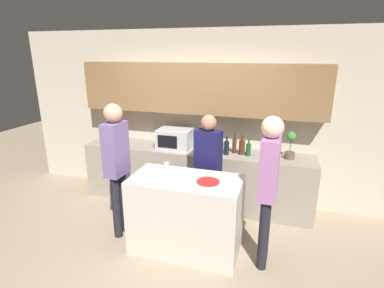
{
  "coord_description": "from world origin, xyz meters",
  "views": [
    {
      "loc": [
        1.26,
        -2.85,
        2.35
      ],
      "look_at": [
        0.24,
        0.45,
        1.29
      ],
      "focal_mm": 28.0,
      "sensor_mm": 36.0,
      "label": 1
    }
  ],
  "objects_px": {
    "toaster": "(114,137)",
    "person_right": "(268,180)",
    "bottle_2": "(227,148)",
    "cup_0": "(166,166)",
    "bottle_3": "(234,145)",
    "potted_plant": "(290,145)",
    "bottle_0": "(215,143)",
    "bottle_4": "(242,147)",
    "bottle_1": "(222,145)",
    "person_center": "(116,159)",
    "plate_on_island": "(208,182)",
    "bottle_5": "(248,149)",
    "person_left": "(208,162)",
    "microwave": "(175,139)"
  },
  "relations": [
    {
      "from": "bottle_2",
      "to": "cup_0",
      "type": "xyz_separation_m",
      "value": [
        -0.59,
        -0.89,
        -0.03
      ]
    },
    {
      "from": "cup_0",
      "to": "bottle_4",
      "type": "bearing_deg",
      "value": 49.71
    },
    {
      "from": "bottle_1",
      "to": "person_center",
      "type": "distance_m",
      "value": 1.61
    },
    {
      "from": "microwave",
      "to": "bottle_4",
      "type": "xyz_separation_m",
      "value": [
        1.05,
        -0.01,
        -0.04
      ]
    },
    {
      "from": "bottle_0",
      "to": "bottle_5",
      "type": "distance_m",
      "value": 0.55
    },
    {
      "from": "toaster",
      "to": "bottle_3",
      "type": "xyz_separation_m",
      "value": [
        2.01,
        0.03,
        0.03
      ]
    },
    {
      "from": "bottle_3",
      "to": "plate_on_island",
      "type": "distance_m",
      "value": 1.23
    },
    {
      "from": "microwave",
      "to": "toaster",
      "type": "distance_m",
      "value": 1.08
    },
    {
      "from": "microwave",
      "to": "bottle_2",
      "type": "relative_size",
      "value": 1.88
    },
    {
      "from": "bottle_5",
      "to": "bottle_0",
      "type": "bearing_deg",
      "value": 166.56
    },
    {
      "from": "bottle_0",
      "to": "bottle_3",
      "type": "distance_m",
      "value": 0.32
    },
    {
      "from": "bottle_2",
      "to": "bottle_3",
      "type": "height_order",
      "value": "bottle_3"
    },
    {
      "from": "microwave",
      "to": "bottle_4",
      "type": "distance_m",
      "value": 1.05
    },
    {
      "from": "bottle_5",
      "to": "person_center",
      "type": "distance_m",
      "value": 1.87
    },
    {
      "from": "bottle_2",
      "to": "person_center",
      "type": "relative_size",
      "value": 0.16
    },
    {
      "from": "potted_plant",
      "to": "bottle_0",
      "type": "distance_m",
      "value": 1.11
    },
    {
      "from": "toaster",
      "to": "cup_0",
      "type": "distance_m",
      "value": 1.64
    },
    {
      "from": "bottle_1",
      "to": "bottle_5",
      "type": "relative_size",
      "value": 1.05
    },
    {
      "from": "bottle_2",
      "to": "plate_on_island",
      "type": "height_order",
      "value": "bottle_2"
    },
    {
      "from": "cup_0",
      "to": "person_left",
      "type": "relative_size",
      "value": 0.06
    },
    {
      "from": "bottle_4",
      "to": "person_center",
      "type": "xyz_separation_m",
      "value": [
        -1.42,
        -1.11,
        0.05
      ]
    },
    {
      "from": "microwave",
      "to": "bottle_2",
      "type": "height_order",
      "value": "microwave"
    },
    {
      "from": "bottle_4",
      "to": "cup_0",
      "type": "bearing_deg",
      "value": -130.29
    },
    {
      "from": "bottle_2",
      "to": "bottle_1",
      "type": "bearing_deg",
      "value": 127.14
    },
    {
      "from": "person_left",
      "to": "person_center",
      "type": "xyz_separation_m",
      "value": [
        -1.05,
        -0.55,
        0.12
      ]
    },
    {
      "from": "bottle_3",
      "to": "person_left",
      "type": "relative_size",
      "value": 0.19
    },
    {
      "from": "bottle_0",
      "to": "potted_plant",
      "type": "bearing_deg",
      "value": -4.4
    },
    {
      "from": "potted_plant",
      "to": "plate_on_island",
      "type": "relative_size",
      "value": 1.52
    },
    {
      "from": "bottle_4",
      "to": "cup_0",
      "type": "distance_m",
      "value": 1.25
    },
    {
      "from": "toaster",
      "to": "person_right",
      "type": "relative_size",
      "value": 0.15
    },
    {
      "from": "bottle_4",
      "to": "person_right",
      "type": "xyz_separation_m",
      "value": [
        0.45,
        -1.18,
        0.03
      ]
    },
    {
      "from": "microwave",
      "to": "bottle_2",
      "type": "xyz_separation_m",
      "value": [
        0.84,
        -0.08,
        -0.04
      ]
    },
    {
      "from": "bottle_1",
      "to": "bottle_4",
      "type": "xyz_separation_m",
      "value": [
        0.31,
        -0.06,
        0.01
      ]
    },
    {
      "from": "person_left",
      "to": "potted_plant",
      "type": "bearing_deg",
      "value": -140.31
    },
    {
      "from": "bottle_5",
      "to": "person_right",
      "type": "relative_size",
      "value": 0.14
    },
    {
      "from": "person_right",
      "to": "bottle_4",
      "type": "bearing_deg",
      "value": 21.9
    },
    {
      "from": "toaster",
      "to": "person_center",
      "type": "relative_size",
      "value": 0.15
    },
    {
      "from": "bottle_4",
      "to": "potted_plant",
      "type": "bearing_deg",
      "value": 0.88
    },
    {
      "from": "plate_on_island",
      "to": "toaster",
      "type": "bearing_deg",
      "value": 148.13
    },
    {
      "from": "bottle_5",
      "to": "person_center",
      "type": "height_order",
      "value": "person_center"
    },
    {
      "from": "bottle_5",
      "to": "person_right",
      "type": "distance_m",
      "value": 1.2
    },
    {
      "from": "toaster",
      "to": "person_right",
      "type": "xyz_separation_m",
      "value": [
        2.58,
        -1.19,
        0.05
      ]
    },
    {
      "from": "bottle_3",
      "to": "person_center",
      "type": "relative_size",
      "value": 0.17
    },
    {
      "from": "bottle_3",
      "to": "cup_0",
      "type": "xyz_separation_m",
      "value": [
        -0.69,
        -0.99,
        -0.04
      ]
    },
    {
      "from": "cup_0",
      "to": "person_center",
      "type": "distance_m",
      "value": 0.64
    },
    {
      "from": "bottle_0",
      "to": "bottle_1",
      "type": "bearing_deg",
      "value": -16.12
    },
    {
      "from": "plate_on_island",
      "to": "person_left",
      "type": "xyz_separation_m",
      "value": [
        -0.16,
        0.62,
        -0.01
      ]
    },
    {
      "from": "bottle_3",
      "to": "person_center",
      "type": "height_order",
      "value": "person_center"
    },
    {
      "from": "person_left",
      "to": "person_right",
      "type": "relative_size",
      "value": 0.91
    },
    {
      "from": "bottle_5",
      "to": "cup_0",
      "type": "bearing_deg",
      "value": -134.55
    }
  ]
}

